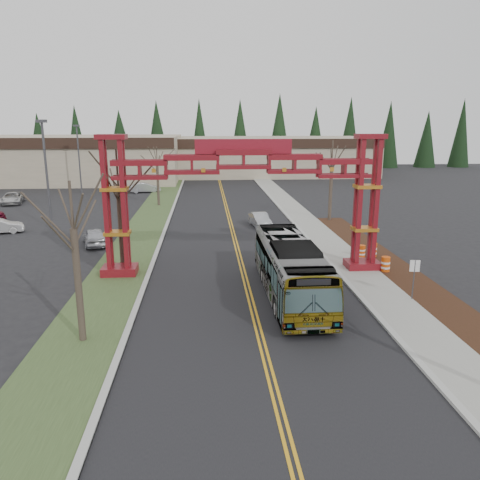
{
  "coord_description": "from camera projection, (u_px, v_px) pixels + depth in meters",
  "views": [
    {
      "loc": [
        -2.38,
        -11.29,
        9.5
      ],
      "look_at": [
        -0.54,
        13.6,
        3.29
      ],
      "focal_mm": 35.0,
      "sensor_mm": 36.0,
      "label": 1
    }
  ],
  "objects": [
    {
      "name": "ground",
      "position": [
        294.0,
        465.0,
        13.39
      ],
      "size": [
        200.0,
        200.0,
        0.0
      ],
      "primitive_type": "plane",
      "color": "black",
      "rests_on": "ground"
    },
    {
      "name": "road",
      "position": [
        236.0,
        245.0,
        37.58
      ],
      "size": [
        12.0,
        110.0,
        0.02
      ],
      "primitive_type": "cube",
      "color": "black",
      "rests_on": "ground"
    },
    {
      "name": "lane_line_left",
      "position": [
        235.0,
        245.0,
        37.57
      ],
      "size": [
        0.12,
        100.0,
        0.01
      ],
      "primitive_type": "cube",
      "color": "gold",
      "rests_on": "road"
    },
    {
      "name": "lane_line_right",
      "position": [
        238.0,
        245.0,
        37.59
      ],
      "size": [
        0.12,
        100.0,
        0.01
      ],
      "primitive_type": "cube",
      "color": "gold",
      "rests_on": "road"
    },
    {
      "name": "curb_right",
      "position": [
        312.0,
        243.0,
        38.01
      ],
      "size": [
        0.3,
        110.0,
        0.15
      ],
      "primitive_type": "cube",
      "color": "#AEAFA9",
      "rests_on": "ground"
    },
    {
      "name": "sidewalk_right",
      "position": [
        329.0,
        243.0,
        38.11
      ],
      "size": [
        2.6,
        110.0,
        0.14
      ],
      "primitive_type": "cube",
      "color": "gray",
      "rests_on": "ground"
    },
    {
      "name": "landscape_strip",
      "position": [
        455.0,
        315.0,
        23.78
      ],
      "size": [
        2.6,
        50.0,
        0.12
      ],
      "primitive_type": "cube",
      "color": "black",
      "rests_on": "ground"
    },
    {
      "name": "grass_median",
      "position": [
        136.0,
        247.0,
        37.0
      ],
      "size": [
        4.0,
        110.0,
        0.08
      ],
      "primitive_type": "cube",
      "color": "#374D26",
      "rests_on": "ground"
    },
    {
      "name": "curb_left",
      "position": [
        159.0,
        246.0,
        37.13
      ],
      "size": [
        0.3,
        110.0,
        0.15
      ],
      "primitive_type": "cube",
      "color": "#AEAFA9",
      "rests_on": "ground"
    },
    {
      "name": "gateway_arch",
      "position": [
        243.0,
        181.0,
        29.37
      ],
      "size": [
        18.2,
        1.6,
        8.9
      ],
      "color": "maroon",
      "rests_on": "ground"
    },
    {
      "name": "retail_building_west",
      "position": [
        43.0,
        158.0,
        79.98
      ],
      "size": [
        46.0,
        22.3,
        7.5
      ],
      "color": "gray",
      "rests_on": "ground"
    },
    {
      "name": "retail_building_east",
      "position": [
        269.0,
        156.0,
        90.63
      ],
      "size": [
        38.0,
        20.3,
        7.0
      ],
      "color": "gray",
      "rests_on": "ground"
    },
    {
      "name": "conifer_treeline",
      "position": [
        217.0,
        138.0,
        100.88
      ],
      "size": [
        116.1,
        5.6,
        13.0
      ],
      "color": "black",
      "rests_on": "ground"
    },
    {
      "name": "transit_bus",
      "position": [
        290.0,
        269.0,
        26.21
      ],
      "size": [
        2.75,
        11.59,
        3.22
      ],
      "primitive_type": "imported",
      "rotation": [
        0.0,
        0.0,
        0.0
      ],
      "color": "#ACB0B4",
      "rests_on": "ground"
    },
    {
      "name": "silver_sedan",
      "position": [
        260.0,
        220.0,
        44.26
      ],
      "size": [
        1.94,
        4.17,
        1.32
      ],
      "primitive_type": "imported",
      "rotation": [
        0.0,
        0.0,
        0.14
      ],
      "color": "#A5A8AD",
      "rests_on": "ground"
    },
    {
      "name": "parked_car_near_a",
      "position": [
        95.0,
        237.0,
        37.51
      ],
      "size": [
        2.86,
        4.44,
        1.41
      ],
      "primitive_type": "imported",
      "rotation": [
        0.0,
        0.0,
        3.46
      ],
      "color": "silver",
      "rests_on": "ground"
    },
    {
      "name": "parked_car_far_a",
      "position": [
        145.0,
        188.0,
        66.39
      ],
      "size": [
        4.5,
        2.34,
        1.41
      ],
      "primitive_type": "imported",
      "rotation": [
        0.0,
        0.0,
        1.78
      ],
      "color": "#B4B4BC",
      "rests_on": "ground"
    },
    {
      "name": "parked_car_far_b",
      "position": [
        12.0,
        198.0,
        57.14
      ],
      "size": [
        3.27,
        5.33,
        1.38
      ],
      "primitive_type": "imported",
      "rotation": [
        0.0,
        0.0,
        0.21
      ],
      "color": "#BDBDBD",
      "rests_on": "ground"
    },
    {
      "name": "bare_tree_median_near",
      "position": [
        73.0,
        230.0,
        19.79
      ],
      "size": [
        3.1,
        3.1,
        7.22
      ],
      "color": "#382D26",
      "rests_on": "ground"
    },
    {
      "name": "bare_tree_median_mid",
      "position": [
        118.0,
        186.0,
        30.11
      ],
      "size": [
        3.46,
        3.46,
        7.94
      ],
      "color": "#382D26",
      "rests_on": "ground"
    },
    {
      "name": "bare_tree_median_far",
      "position": [
        157.0,
        164.0,
        54.74
      ],
      "size": [
        3.05,
        3.05,
        6.94
      ],
      "color": "#382D26",
      "rests_on": "ground"
    },
    {
      "name": "bare_tree_right_far",
      "position": [
        332.0,
        164.0,
        45.72
      ],
      "size": [
        3.41,
        3.41,
        7.96
      ],
      "color": "#382D26",
      "rests_on": "ground"
    },
    {
      "name": "light_pole_near",
      "position": [
        46.0,
        167.0,
        41.92
      ],
      "size": [
        0.86,
        0.43,
        9.87
      ],
      "color": "#3F3F44",
      "rests_on": "ground"
    },
    {
      "name": "light_pole_far",
      "position": [
        79.0,
        154.0,
        64.99
      ],
      "size": [
        0.81,
        0.41,
        9.39
      ],
      "color": "#3F3F44",
      "rests_on": "ground"
    },
    {
      "name": "street_sign",
      "position": [
        414.0,
        272.0,
        25.37
      ],
      "size": [
        0.54,
        0.12,
        2.35
      ],
      "color": "#3F3F44",
      "rests_on": "ground"
    },
    {
      "name": "barrel_south",
      "position": [
        385.0,
        265.0,
        30.55
      ],
      "size": [
        0.59,
        0.59,
        1.09
      ],
      "color": "#D64B0B",
      "rests_on": "ground"
    },
    {
      "name": "barrel_mid",
      "position": [
        373.0,
        251.0,
        33.94
      ],
      "size": [
        0.6,
        0.6,
        1.12
      ],
      "color": "#D64B0B",
      "rests_on": "ground"
    },
    {
      "name": "barrel_north",
      "position": [
        362.0,
        252.0,
        33.87
      ],
      "size": [
        0.53,
        0.53,
        0.98
      ],
      "color": "#D64B0B",
      "rests_on": "ground"
    }
  ]
}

